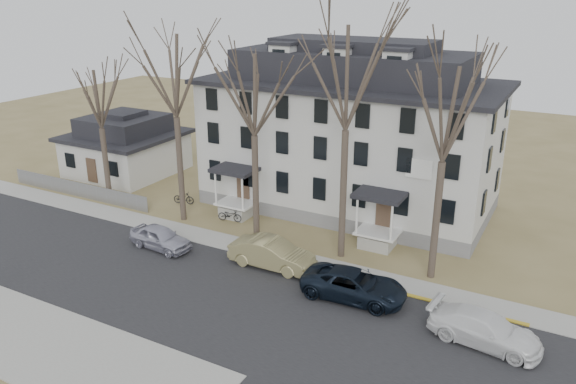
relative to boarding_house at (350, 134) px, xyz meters
The scene contains 19 objects.
ground 18.85m from the boarding_house, 83.64° to the right, with size 120.00×120.00×0.00m, color olive.
main_road 16.96m from the boarding_house, 82.85° to the right, with size 120.00×10.00×0.04m, color #27272A.
far_sidewalk 11.49m from the boarding_house, 78.64° to the right, with size 120.00×2.00×0.08m, color #A09F97.
near_sidewalk_left 24.33m from the boarding_house, 104.65° to the right, with size 20.00×5.00×0.08m, color #A09F97.
yellow_curb 13.99m from the boarding_house, 57.18° to the right, with size 14.00×0.25×0.06m, color gold.
boarding_house is the anchor object (origin of this frame).
small_house 20.34m from the boarding_house, behind, with size 8.70×8.70×5.00m.
fence 21.48m from the boarding_house, 156.01° to the right, with size 14.00×0.06×1.20m, color gray.
tree_far_left 13.12m from the boarding_house, 137.82° to the right, with size 8.40×8.40×13.72m.
tree_mid_left 9.66m from the boarding_house, 110.20° to the right, with size 7.80×7.80×12.74m.
tree_center 10.39m from the boarding_house, 69.80° to the right, with size 9.00×9.00×14.70m.
tree_mid_right 12.51m from the boarding_house, 43.81° to the right, with size 7.80×7.80×12.74m.
tree_bungalow 18.17m from the boarding_house, 152.99° to the right, with size 6.60×6.60×10.78m.
car_silver 15.26m from the boarding_house, 120.06° to the right, with size 1.69×4.19×1.43m, color #B4B3C6.
car_tan 12.30m from the boarding_house, 89.76° to the right, with size 1.77×5.07×1.67m, color #958B59.
car_navy 14.36m from the boarding_house, 65.92° to the right, with size 2.53×5.48×1.52m, color black.
car_white 18.67m from the boarding_house, 47.29° to the right, with size 2.07×5.08×1.48m, color white.
bicycle_left 10.38m from the boarding_house, 129.97° to the right, with size 0.60×1.73×0.91m, color black.
bicycle_right 13.20m from the boarding_house, 151.40° to the right, with size 0.46×1.63×0.98m, color black.
Camera 1 is at (12.72, -18.72, 15.41)m, focal length 35.00 mm.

